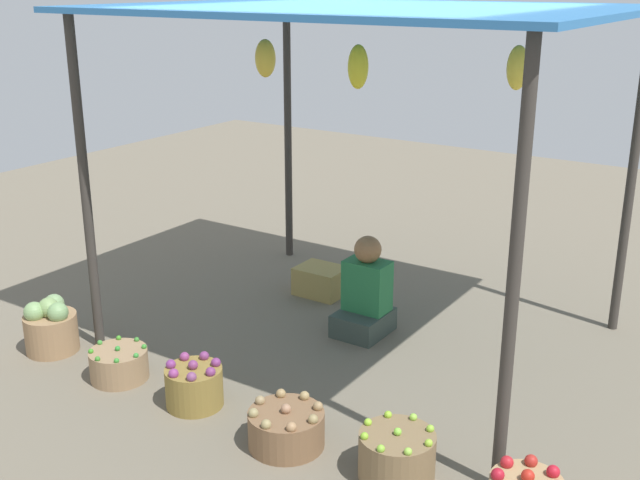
{
  "coord_description": "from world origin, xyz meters",
  "views": [
    {
      "loc": [
        2.77,
        -4.78,
        2.63
      ],
      "look_at": [
        0.0,
        -0.59,
        0.95
      ],
      "focal_mm": 44.16,
      "sensor_mm": 36.0,
      "label": 1
    }
  ],
  "objects_px": {
    "vendor_person": "(365,296)",
    "basket_purple_onions": "(194,386)",
    "basket_green_chilies": "(119,364)",
    "basket_limes": "(397,455)",
    "basket_cabbages": "(51,327)",
    "basket_potatoes": "(286,428)",
    "wooden_crate_near_vendor": "(321,281)"
  },
  "relations": [
    {
      "from": "basket_potatoes",
      "to": "wooden_crate_near_vendor",
      "type": "bearing_deg",
      "value": 118.44
    },
    {
      "from": "basket_cabbages",
      "to": "basket_green_chilies",
      "type": "xyz_separation_m",
      "value": [
        0.74,
        -0.03,
        -0.08
      ]
    },
    {
      "from": "basket_cabbages",
      "to": "basket_limes",
      "type": "xyz_separation_m",
      "value": [
        2.86,
        0.03,
        -0.05
      ]
    },
    {
      "from": "vendor_person",
      "to": "basket_cabbages",
      "type": "height_order",
      "value": "vendor_person"
    },
    {
      "from": "basket_purple_onions",
      "to": "basket_limes",
      "type": "distance_m",
      "value": 1.46
    },
    {
      "from": "basket_cabbages",
      "to": "basket_purple_onions",
      "type": "distance_m",
      "value": 1.41
    },
    {
      "from": "basket_green_chilies",
      "to": "basket_purple_onions",
      "type": "xyz_separation_m",
      "value": [
        0.67,
        0.02,
        0.03
      ]
    },
    {
      "from": "basket_cabbages",
      "to": "wooden_crate_near_vendor",
      "type": "relative_size",
      "value": 1.02
    },
    {
      "from": "basket_green_chilies",
      "to": "basket_limes",
      "type": "xyz_separation_m",
      "value": [
        2.13,
        0.06,
        0.03
      ]
    },
    {
      "from": "basket_limes",
      "to": "wooden_crate_near_vendor",
      "type": "height_order",
      "value": "basket_limes"
    },
    {
      "from": "basket_cabbages",
      "to": "wooden_crate_near_vendor",
      "type": "bearing_deg",
      "value": 62.34
    },
    {
      "from": "basket_limes",
      "to": "wooden_crate_near_vendor",
      "type": "bearing_deg",
      "value": 132.38
    },
    {
      "from": "basket_purple_onions",
      "to": "wooden_crate_near_vendor",
      "type": "relative_size",
      "value": 0.9
    },
    {
      "from": "basket_cabbages",
      "to": "basket_green_chilies",
      "type": "bearing_deg",
      "value": -2.0
    },
    {
      "from": "basket_cabbages",
      "to": "basket_limes",
      "type": "bearing_deg",
      "value": 0.6
    },
    {
      "from": "vendor_person",
      "to": "basket_limes",
      "type": "xyz_separation_m",
      "value": [
        1.1,
        -1.53,
        -0.16
      ]
    },
    {
      "from": "vendor_person",
      "to": "basket_cabbages",
      "type": "bearing_deg",
      "value": -138.63
    },
    {
      "from": "vendor_person",
      "to": "basket_purple_onions",
      "type": "relative_size",
      "value": 2.1
    },
    {
      "from": "vendor_person",
      "to": "wooden_crate_near_vendor",
      "type": "relative_size",
      "value": 1.9
    },
    {
      "from": "basket_green_chilies",
      "to": "basket_purple_onions",
      "type": "distance_m",
      "value": 0.68
    },
    {
      "from": "wooden_crate_near_vendor",
      "to": "basket_cabbages",
      "type": "bearing_deg",
      "value": -117.66
    },
    {
      "from": "basket_purple_onions",
      "to": "basket_potatoes",
      "type": "bearing_deg",
      "value": -3.68
    },
    {
      "from": "basket_purple_onions",
      "to": "wooden_crate_near_vendor",
      "type": "distance_m",
      "value": 2.05
    },
    {
      "from": "vendor_person",
      "to": "basket_potatoes",
      "type": "bearing_deg",
      "value": -75.78
    },
    {
      "from": "vendor_person",
      "to": "basket_purple_onions",
      "type": "xyz_separation_m",
      "value": [
        -0.36,
        -1.56,
        -0.16
      ]
    },
    {
      "from": "basket_cabbages",
      "to": "basket_limes",
      "type": "relative_size",
      "value": 0.98
    },
    {
      "from": "vendor_person",
      "to": "wooden_crate_near_vendor",
      "type": "bearing_deg",
      "value": 147.31
    },
    {
      "from": "basket_purple_onions",
      "to": "basket_potatoes",
      "type": "distance_m",
      "value": 0.77
    },
    {
      "from": "vendor_person",
      "to": "basket_cabbages",
      "type": "distance_m",
      "value": 2.36
    },
    {
      "from": "basket_potatoes",
      "to": "basket_limes",
      "type": "height_order",
      "value": "basket_limes"
    },
    {
      "from": "wooden_crate_near_vendor",
      "to": "basket_purple_onions",
      "type": "bearing_deg",
      "value": -80.04
    },
    {
      "from": "wooden_crate_near_vendor",
      "to": "basket_limes",
      "type": "bearing_deg",
      "value": -47.62
    }
  ]
}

